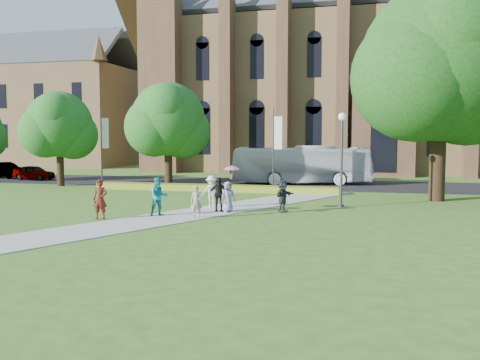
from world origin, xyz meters
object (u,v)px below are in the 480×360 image
(tour_coach, at_px, (301,165))
(pedestrian_0, at_px, (100,199))
(streetlamp, at_px, (342,148))
(car_0, at_px, (34,172))
(large_tree, at_px, (440,63))
(car_1, at_px, (5,170))

(tour_coach, distance_m, pedestrian_0, 22.16)
(streetlamp, bearing_deg, pedestrian_0, -145.29)
(car_0, bearing_deg, streetlamp, -108.77)
(car_0, bearing_deg, tour_coach, -81.88)
(tour_coach, bearing_deg, streetlamp, -175.29)
(pedestrian_0, bearing_deg, streetlamp, 25.53)
(tour_coach, height_order, pedestrian_0, tour_coach)
(pedestrian_0, bearing_deg, car_0, 122.56)
(large_tree, relative_size, tour_coach, 1.16)
(pedestrian_0, bearing_deg, tour_coach, 63.44)
(tour_coach, bearing_deg, pedestrian_0, 150.58)
(large_tree, xyz_separation_m, pedestrian_0, (-16.24, -11.94, -7.39))
(tour_coach, distance_m, car_1, 27.91)
(large_tree, distance_m, pedestrian_0, 21.47)
(tour_coach, bearing_deg, large_tree, -145.76)
(streetlamp, relative_size, car_0, 1.36)
(large_tree, height_order, car_0, large_tree)
(streetlamp, height_order, pedestrian_0, streetlamp)
(car_1, bearing_deg, large_tree, -92.07)
(large_tree, xyz_separation_m, car_0, (-33.77, 7.71, -7.69))
(streetlamp, xyz_separation_m, tour_coach, (-4.12, 13.70, -1.69))
(tour_coach, xyz_separation_m, car_0, (-24.15, -1.49, -0.93))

